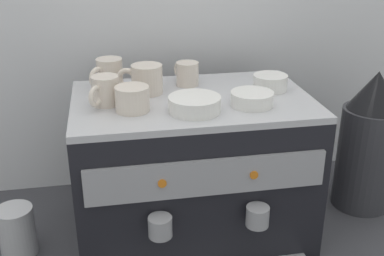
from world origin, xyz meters
TOP-DOWN VIEW (x-y plane):
  - ground_plane at (0.00, 0.00)m, footprint 4.00×4.00m
  - tiled_backsplash_wall at (0.00, 0.33)m, footprint 2.80×0.03m
  - espresso_machine at (0.00, -0.01)m, footprint 0.62×0.50m
  - ceramic_cup_0 at (0.01, 0.11)m, footprint 0.06×0.09m
  - ceramic_cup_1 at (-0.16, -0.06)m, footprint 0.09×0.11m
  - ceramic_cup_2 at (-0.21, 0.12)m, footprint 0.09×0.10m
  - ceramic_cup_3 at (-0.22, -0.01)m, footprint 0.08×0.10m
  - ceramic_cup_4 at (-0.11, 0.06)m, footprint 0.12×0.08m
  - ceramic_bowl_0 at (0.14, -0.08)m, footprint 0.11×0.11m
  - ceramic_bowl_1 at (0.22, 0.02)m, footprint 0.09×0.09m
  - ceramic_bowl_2 at (-0.01, -0.10)m, footprint 0.13×0.13m
  - coffee_grinder at (0.54, 0.03)m, footprint 0.17×0.17m
  - milk_pitcher at (-0.48, -0.03)m, footprint 0.10×0.10m

SIDE VIEW (x-z plane):
  - ground_plane at x=0.00m, z-range 0.00..0.00m
  - milk_pitcher at x=-0.48m, z-range 0.00..0.14m
  - espresso_machine at x=0.00m, z-range 0.00..0.40m
  - coffee_grinder at x=0.54m, z-range -0.01..0.42m
  - ceramic_bowl_0 at x=0.14m, z-range 0.40..0.43m
  - ceramic_bowl_2 at x=-0.01m, z-range 0.40..0.44m
  - ceramic_bowl_1 at x=0.22m, z-range 0.40..0.44m
  - ceramic_cup_1 at x=-0.16m, z-range 0.40..0.46m
  - ceramic_cup_0 at x=0.01m, z-range 0.40..0.47m
  - ceramic_cup_3 at x=-0.22m, z-range 0.40..0.47m
  - ceramic_cup_4 at x=-0.11m, z-range 0.40..0.48m
  - ceramic_cup_2 at x=-0.21m, z-range 0.40..0.48m
  - tiled_backsplash_wall at x=0.00m, z-range 0.00..1.17m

